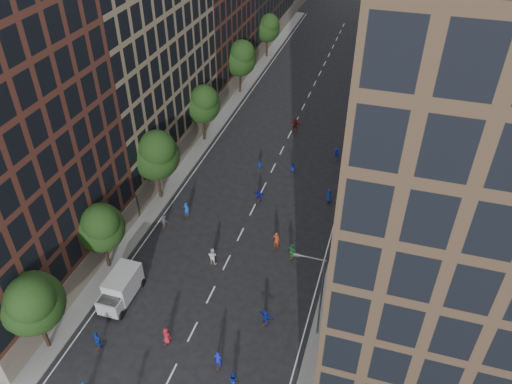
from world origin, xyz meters
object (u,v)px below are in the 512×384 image
streetlamp_near (319,294)px  skater_1 (218,360)px  skater_2 (233,380)px  streetlamp_far (367,112)px  cargo_van (121,288)px

streetlamp_near → skater_1: streetlamp_near is taller
skater_1 → skater_2: bearing=137.9°
streetlamp_near → streetlamp_far: size_ratio=1.00×
streetlamp_far → cargo_van: bearing=-117.9°
streetlamp_near → skater_1: bearing=-141.1°
cargo_van → skater_1: bearing=-20.9°
streetlamp_near → cargo_van: bearing=-175.8°
skater_2 → skater_1: bearing=-20.5°
streetlamp_near → skater_1: 9.87m
streetlamp_near → cargo_van: streetlamp_near is taller
cargo_van → skater_2: cargo_van is taller
skater_2 → streetlamp_far: bearing=-81.1°
skater_1 → skater_2: 2.23m
cargo_van → skater_2: size_ratio=3.11×
streetlamp_near → streetlamp_far: (0.00, 33.00, 0.00)m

